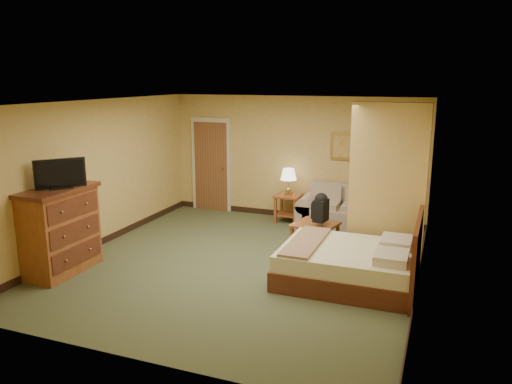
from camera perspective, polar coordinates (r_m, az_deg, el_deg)
The scene contains 17 objects.
floor at distance 8.21m, azimuth -1.76°, elevation -8.24°, with size 6.00×6.00×0.00m, color #4A5235.
ceiling at distance 7.66m, azimuth -1.89°, elevation 10.19°, with size 6.00×6.00×0.00m, color white.
back_wall at distance 10.62m, azimuth 4.45°, elevation 3.89°, with size 5.50×0.02×2.60m, color tan.
left_wall at distance 9.23m, azimuth -17.78°, elevation 1.92°, with size 0.02×6.00×2.60m, color tan.
right_wall at distance 7.26m, azimuth 18.65°, elevation -1.04°, with size 0.02×6.00×2.60m, color tan.
partition at distance 8.20m, azimuth 14.77°, elevation 0.78°, with size 1.20×0.15×2.60m, color tan.
door at distance 11.33m, azimuth -5.14°, elevation 3.08°, with size 0.94×0.16×2.10m.
baseboard at distance 10.87m, azimuth 4.32°, elevation -2.59°, with size 5.50×0.02×0.12m, color black.
loveseat at distance 10.17m, azimuth 9.76°, elevation -2.55°, with size 1.72×0.80×0.87m.
side_table at distance 10.48m, azimuth 3.69°, elevation -1.35°, with size 0.53×0.53×0.58m.
table_lamp at distance 10.35m, azimuth 3.74°, elevation 1.96°, with size 0.34×0.34×0.55m.
coffee_table at distance 8.92m, azimuth 6.76°, elevation -4.38°, with size 0.84×0.84×0.45m.
wall_picture at distance 10.29m, azimuth 10.48°, elevation 5.11°, with size 0.73×0.04×0.56m.
dresser at distance 8.26m, azimuth -21.49°, elevation -4.07°, with size 0.66×1.26×1.35m.
tv at distance 7.99m, azimuth -21.48°, elevation 1.88°, with size 0.51×0.60×0.45m.
bed at distance 7.54m, azimuth 10.93°, elevation -8.06°, with size 1.97×1.66×1.08m.
backpack at distance 8.69m, azimuth 7.44°, elevation -1.64°, with size 0.24×0.32×0.50m.
Camera 1 is at (2.96, -7.06, 2.97)m, focal length 35.00 mm.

